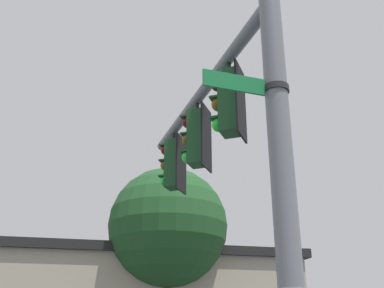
# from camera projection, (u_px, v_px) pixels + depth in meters

# --- Properties ---
(signal_pole) EXTENTS (0.29, 0.29, 7.08)m
(signal_pole) POSITION_uv_depth(u_px,v_px,m) (284.00, 193.00, 5.31)
(signal_pole) COLOR slate
(signal_pole) RESTS_ON ground
(mast_arm) EXTENTS (4.38, 3.61, 0.20)m
(mast_arm) POSITION_uv_depth(u_px,v_px,m) (201.00, 95.00, 8.70)
(mast_arm) COLOR slate
(traffic_light_nearest_pole) EXTENTS (0.54, 0.49, 1.31)m
(traffic_light_nearest_pole) POSITION_uv_depth(u_px,v_px,m) (229.00, 102.00, 7.25)
(traffic_light_nearest_pole) COLOR black
(traffic_light_mid_inner) EXTENTS (0.54, 0.49, 1.31)m
(traffic_light_mid_inner) POSITION_uv_depth(u_px,v_px,m) (196.00, 138.00, 8.58)
(traffic_light_mid_inner) COLOR black
(traffic_light_mid_outer) EXTENTS (0.54, 0.49, 1.31)m
(traffic_light_mid_outer) POSITION_uv_depth(u_px,v_px,m) (173.00, 164.00, 9.90)
(traffic_light_mid_outer) COLOR black
(street_name_sign) EXTENTS (0.79, 0.93, 0.22)m
(street_name_sign) POSITION_uv_depth(u_px,v_px,m) (260.00, 87.00, 5.74)
(street_name_sign) COLOR #147238
(tree_by_storefront) EXTENTS (3.90, 3.90, 7.27)m
(tree_by_storefront) POSITION_uv_depth(u_px,v_px,m) (168.00, 227.00, 15.36)
(tree_by_storefront) COLOR #4C3823
(tree_by_storefront) RESTS_ON ground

